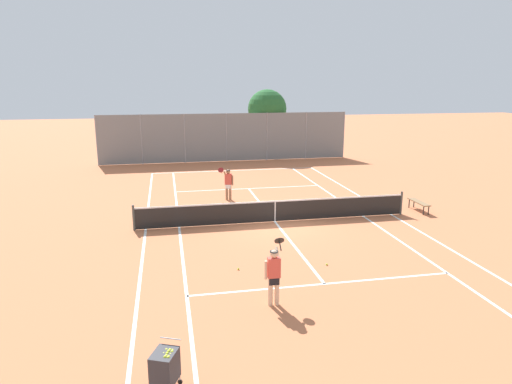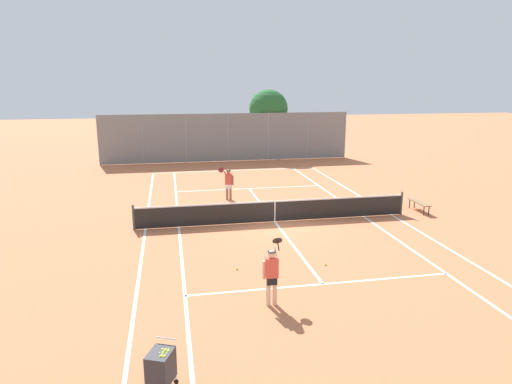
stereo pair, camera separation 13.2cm
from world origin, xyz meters
name	(u,v)px [view 2 (the right image)]	position (x,y,z in m)	size (l,w,h in m)	color
ground_plane	(275,222)	(0.00, 0.00, 0.00)	(120.00, 120.00, 0.00)	#C67047
court_line_markings	(275,222)	(0.00, 0.00, 0.00)	(11.10, 23.90, 0.01)	white
tennis_net	(275,210)	(0.00, 0.00, 0.51)	(12.00, 0.10, 1.07)	#474C47
ball_cart	(161,367)	(-4.74, -10.44, 0.53)	(0.68, 0.75, 0.96)	#2D2D33
player_near_side	(272,273)	(-1.81, -7.37, 0.93)	(0.67, 0.73, 1.77)	beige
player_far_left	(229,182)	(-1.48, 4.11, 0.93)	(0.83, 0.69, 1.77)	#936B4C
loose_tennis_ball_0	(326,265)	(0.56, -5.05, 0.03)	(0.07, 0.07, 0.07)	#D1DB33
loose_tennis_ball_1	(237,269)	(-2.39, -4.84, 0.03)	(0.07, 0.07, 0.07)	#D1DB33
courtside_bench	(419,203)	(7.03, 0.31, 0.41)	(0.36, 1.50, 0.47)	olive
back_fence	(228,137)	(0.00, 15.69, 1.82)	(18.83, 0.08, 3.63)	gray
tree_behind_left	(269,110)	(3.53, 17.27, 3.72)	(3.06, 3.06, 5.35)	brown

